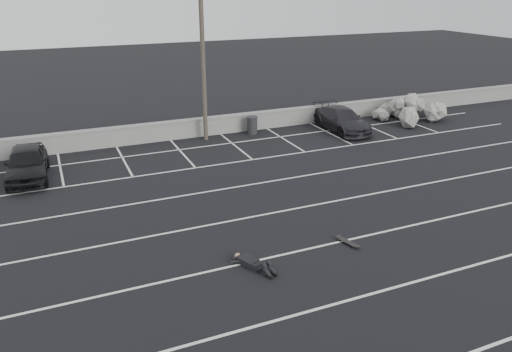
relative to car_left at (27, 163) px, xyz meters
name	(u,v)px	position (x,y,z in m)	size (l,w,h in m)	color
ground	(328,244)	(9.37, -10.77, -0.73)	(120.00, 120.00, 0.00)	black
seawall	(203,126)	(9.37, 3.23, -0.19)	(50.00, 0.45, 1.06)	gray
stall_lines	(272,197)	(9.29, -6.36, -0.73)	(36.00, 20.05, 0.01)	silver
car_left	(27,163)	(0.00, 0.00, 0.00)	(1.73, 4.31, 1.47)	black
car_right	(342,120)	(17.33, 0.95, -0.06)	(1.89, 4.66, 1.35)	#232127
utility_pole	(203,56)	(9.27, 2.43, 3.94)	(1.23, 0.25, 9.23)	#4C4238
trash_bin	(252,125)	(12.12, 2.44, -0.22)	(0.84, 0.84, 1.02)	#242427
riprap_pile	(410,110)	(22.83, 1.43, -0.16)	(5.01, 4.15, 1.39)	#A9A79E
person	(248,258)	(6.35, -10.86, -0.51)	(1.66, 2.36, 0.44)	black
skateboard	(348,242)	(10.01, -11.01, -0.66)	(0.39, 0.83, 0.10)	black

